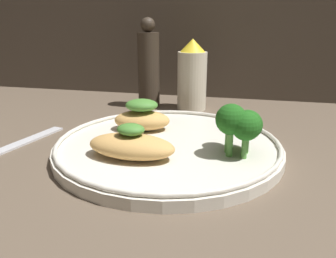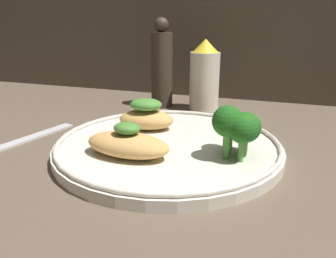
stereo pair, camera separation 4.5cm
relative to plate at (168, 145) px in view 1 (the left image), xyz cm
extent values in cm
cube|color=brown|center=(0.00, 0.00, -1.49)|extent=(180.00, 180.00, 1.00)
cylinder|color=silver|center=(0.00, 0.00, -0.29)|extent=(31.25, 31.25, 1.40)
torus|color=silver|center=(0.00, 0.00, 0.71)|extent=(30.65, 30.65, 0.60)
ellipsoid|color=tan|center=(-3.22, -6.01, 1.87)|extent=(11.31, 6.03, 2.93)
ellipsoid|color=#478433|center=(-3.22, -6.01, 4.05)|extent=(3.59, 2.94, 1.42)
ellipsoid|color=tan|center=(-5.23, 4.69, 1.90)|extent=(9.20, 6.35, 2.99)
ellipsoid|color=#478433|center=(-5.23, 4.69, 4.32)|extent=(5.47, 4.62, 1.85)
cylinder|color=#569942|center=(10.52, -1.36, 1.65)|extent=(0.75, 0.75, 2.48)
sphere|color=#1E5B19|center=(10.52, -1.36, 4.21)|extent=(3.77, 3.77, 3.77)
cylinder|color=#569942|center=(10.48, -0.11, 1.79)|extent=(0.71, 0.71, 2.76)
sphere|color=#1E5B19|center=(10.48, -0.11, 4.01)|extent=(2.43, 2.43, 2.43)
cylinder|color=#569942|center=(8.47, -0.29, 2.12)|extent=(0.79, 0.79, 3.42)
sphere|color=#1E5B19|center=(8.47, -0.29, 4.84)|extent=(2.89, 2.89, 2.89)
cylinder|color=#569942|center=(8.37, -1.57, 1.89)|extent=(1.01, 1.01, 2.96)
sphere|color=#1E5B19|center=(8.37, -1.57, 4.37)|extent=(2.85, 2.85, 2.85)
cylinder|color=#569942|center=(8.52, -2.82, 2.14)|extent=(0.81, 0.81, 3.45)
sphere|color=#1E5B19|center=(8.52, -2.82, 5.20)|extent=(3.83, 3.83, 3.83)
cylinder|color=#569942|center=(10.33, -3.13, 1.86)|extent=(0.71, 0.71, 2.91)
sphere|color=#1E5B19|center=(10.33, -3.13, 4.55)|extent=(3.52, 3.52, 3.52)
cylinder|color=beige|center=(-0.65, 24.12, 4.83)|extent=(5.93, 5.93, 11.65)
cone|color=yellow|center=(-0.65, 24.12, 11.94)|extent=(5.04, 5.04, 2.56)
cylinder|color=#382D23|center=(-9.80, 24.12, 6.66)|extent=(4.47, 4.47, 15.29)
sphere|color=#382D23|center=(-9.80, 24.12, 15.76)|extent=(2.91, 2.91, 2.91)
cube|color=silver|center=(-22.13, -2.33, -0.69)|extent=(5.07, 16.52, 0.60)
camera|label=1|loc=(9.75, -41.51, 16.60)|focal=35.00mm
camera|label=2|loc=(14.05, -40.25, 16.60)|focal=35.00mm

